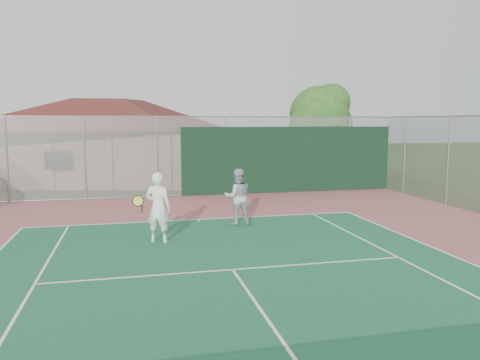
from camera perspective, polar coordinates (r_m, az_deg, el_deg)
name	(u,v)px	position (r m, az deg, el deg)	size (l,w,h in m)	color
back_fence	(228,158)	(20.92, -1.46, 2.70)	(20.08, 0.11, 3.53)	gray
side_fence_right	(448,161)	(20.10, 24.02, 2.14)	(0.08, 9.00, 3.50)	gray
clubhouse	(111,132)	(26.94, -15.42, 5.66)	(13.92, 10.87, 5.33)	tan
tree	(321,118)	(25.47, 9.81, 7.45)	(3.78, 3.58, 5.27)	#3D2A16
player_white_front	(158,208)	(12.86, -9.97, -3.38)	(1.11, 0.76, 1.93)	white
player_grey_back	(238,197)	(14.88, -0.30, -2.12)	(0.89, 0.70, 1.79)	#ADAFB3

